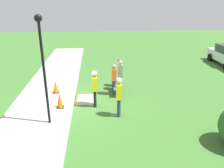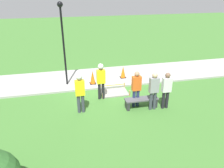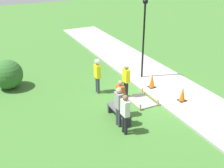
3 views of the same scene
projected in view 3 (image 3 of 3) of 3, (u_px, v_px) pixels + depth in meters
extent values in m
plane|color=#3D702D|center=(149.00, 97.00, 14.00)|extent=(60.00, 60.00, 0.00)
cube|color=#9E9E99|center=(173.00, 90.00, 14.59)|extent=(28.00, 3.03, 0.10)
cube|color=gray|center=(141.00, 101.00, 13.52)|extent=(1.36, 0.96, 0.06)
cube|color=tan|center=(158.00, 103.00, 13.10)|extent=(0.05, 0.05, 0.31)
cube|color=tan|center=(142.00, 91.00, 14.21)|extent=(0.05, 0.05, 0.31)
cube|color=tan|center=(140.00, 108.00, 12.72)|extent=(0.05, 0.05, 0.31)
cube|color=tan|center=(126.00, 95.00, 13.82)|extent=(0.05, 0.05, 0.31)
cube|color=yellow|center=(150.00, 95.00, 13.62)|extent=(1.36, 0.00, 0.04)
cube|color=black|center=(182.00, 100.00, 13.41)|extent=(0.34, 0.34, 0.02)
cone|color=orange|center=(182.00, 94.00, 13.26)|extent=(0.29, 0.29, 0.68)
cube|color=black|center=(152.00, 87.00, 14.72)|extent=(0.34, 0.34, 0.02)
cone|color=orange|center=(152.00, 81.00, 14.56)|extent=(0.29, 0.29, 0.72)
cube|color=#2D2D33|center=(126.00, 122.00, 11.55)|extent=(0.12, 0.40, 0.40)
cube|color=#2D2D33|center=(112.00, 108.00, 12.60)|extent=(0.12, 0.40, 0.40)
cube|color=#4C4C51|center=(119.00, 110.00, 11.98)|extent=(1.50, 0.44, 0.06)
cylinder|color=#383D47|center=(98.00, 86.00, 14.16)|extent=(0.14, 0.14, 0.84)
cylinder|color=#383D47|center=(97.00, 84.00, 14.31)|extent=(0.14, 0.14, 0.84)
cube|color=yellow|center=(97.00, 71.00, 13.91)|extent=(0.40, 0.22, 0.67)
sphere|color=#A37A5B|center=(97.00, 63.00, 13.71)|extent=(0.23, 0.23, 0.23)
sphere|color=white|center=(97.00, 62.00, 13.69)|extent=(0.26, 0.26, 0.26)
cylinder|color=black|center=(127.00, 90.00, 13.71)|extent=(0.14, 0.14, 0.84)
cylinder|color=black|center=(125.00, 89.00, 13.85)|extent=(0.14, 0.14, 0.84)
cube|color=yellow|center=(126.00, 76.00, 13.46)|extent=(0.40, 0.22, 0.66)
sphere|color=brown|center=(126.00, 67.00, 13.26)|extent=(0.23, 0.23, 0.23)
sphere|color=white|center=(126.00, 66.00, 13.24)|extent=(0.26, 0.26, 0.26)
cylinder|color=navy|center=(121.00, 108.00, 12.15)|extent=(0.14, 0.14, 0.83)
cylinder|color=navy|center=(119.00, 107.00, 12.29)|extent=(0.14, 0.14, 0.83)
cube|color=#E55B1E|center=(120.00, 92.00, 11.90)|extent=(0.40, 0.22, 0.65)
sphere|color=#A37A5B|center=(120.00, 83.00, 11.71)|extent=(0.22, 0.22, 0.22)
cylinder|color=black|center=(126.00, 125.00, 10.98)|extent=(0.14, 0.14, 0.83)
cylinder|color=black|center=(124.00, 123.00, 11.12)|extent=(0.14, 0.14, 0.83)
cube|color=silver|center=(125.00, 108.00, 10.73)|extent=(0.40, 0.22, 0.65)
sphere|color=brown|center=(125.00, 98.00, 10.54)|extent=(0.22, 0.22, 0.22)
cylinder|color=#383D47|center=(119.00, 118.00, 11.45)|extent=(0.14, 0.14, 0.85)
cylinder|color=#383D47|center=(117.00, 116.00, 11.60)|extent=(0.14, 0.14, 0.85)
cube|color=gray|center=(119.00, 100.00, 11.19)|extent=(0.40, 0.22, 0.67)
sphere|color=tan|center=(119.00, 90.00, 11.00)|extent=(0.23, 0.23, 0.23)
cylinder|color=black|center=(143.00, 42.00, 15.08)|extent=(0.10, 0.10, 4.06)
sphere|color=black|center=(145.00, 1.00, 14.16)|extent=(0.28, 0.28, 0.28)
sphere|color=#2D6028|center=(8.00, 74.00, 14.56)|extent=(1.55, 1.55, 1.55)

